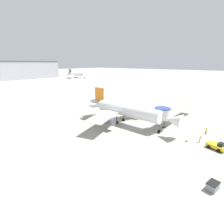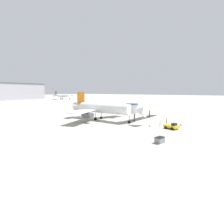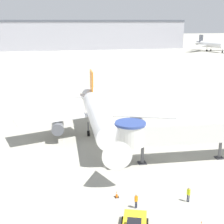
# 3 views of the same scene
# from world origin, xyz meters

# --- Properties ---
(ground_plane) EXTENTS (800.00, 800.00, 0.00)m
(ground_plane) POSITION_xyz_m (0.00, 0.00, 0.00)
(ground_plane) COLOR #9E9B8E
(main_airplane) EXTENTS (27.62, 29.74, 9.68)m
(main_airplane) POSITION_xyz_m (-2.51, 2.74, 4.10)
(main_airplane) COLOR white
(main_airplane) RESTS_ON ground_plane
(jet_bridge) EXTENTS (23.72, 4.34, 6.00)m
(jet_bridge) POSITION_xyz_m (8.42, -7.68, 4.32)
(jet_bridge) COLOR silver
(jet_bridge) RESTS_ON ground_plane
(traffic_cone_near_nose) EXTENTS (0.47, 0.47, 0.77)m
(traffic_cone_near_nose) POSITION_xyz_m (-3.36, -15.03, 0.37)
(traffic_cone_near_nose) COLOR black
(traffic_cone_near_nose) RESTS_ON ground_plane
(ground_crew_marshaller) EXTENTS (0.36, 0.38, 1.74)m
(ground_crew_marshaller) POSITION_xyz_m (4.01, -17.40, 1.00)
(ground_crew_marshaller) COLOR #1E2338
(ground_crew_marshaller) RESTS_ON ground_plane
(ground_crew_wing_walker) EXTENTS (0.35, 0.28, 1.62)m
(ground_crew_wing_walker) POSITION_xyz_m (-1.82, -17.44, 0.94)
(ground_crew_wing_walker) COLOR #1E2338
(ground_crew_wing_walker) RESTS_ON ground_plane
(background_jet_gray_tail) EXTENTS (30.85, 27.87, 9.85)m
(background_jet_gray_tail) POSITION_xyz_m (89.89, 137.61, 4.34)
(background_jet_gray_tail) COLOR white
(background_jet_gray_tail) RESTS_ON ground_plane
(terminal_building) EXTENTS (145.76, 27.28, 19.07)m
(terminal_building) POSITION_xyz_m (8.83, 175.00, 9.55)
(terminal_building) COLOR #A8A8B2
(terminal_building) RESTS_ON ground_plane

